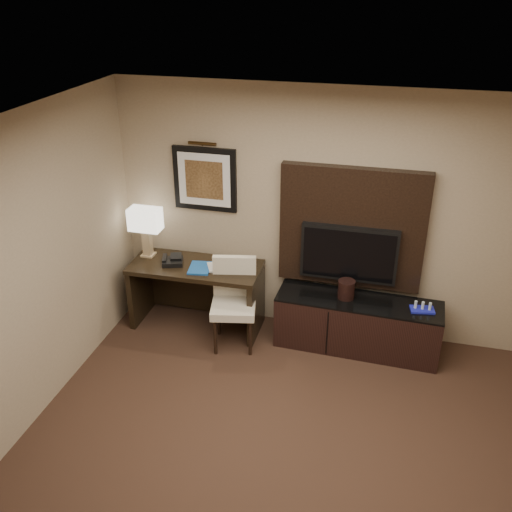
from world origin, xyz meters
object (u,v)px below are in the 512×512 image
(desk_chair, at_px, (234,306))
(table_lamp, at_px, (146,230))
(tv, at_px, (349,254))
(minibar_tray, at_px, (423,307))
(credenza, at_px, (357,324))
(ice_bucket, at_px, (346,289))
(desk, at_px, (197,295))
(desk_phone, at_px, (173,259))

(desk_chair, xyz_separation_m, table_lamp, (-1.10, 0.36, 0.60))
(tv, distance_m, minibar_tray, 0.91)
(credenza, xyz_separation_m, table_lamp, (-2.39, 0.09, 0.78))
(ice_bucket, height_order, minibar_tray, ice_bucket)
(desk, bearing_deg, desk_chair, -29.11)
(credenza, relative_size, table_lamp, 2.77)
(credenza, distance_m, table_lamp, 2.52)
(desk, xyz_separation_m, desk_chair, (0.51, -0.27, 0.10))
(desk, height_order, desk_chair, desk_chair)
(desk_chair, height_order, table_lamp, table_lamp)
(credenza, bearing_deg, minibar_tray, -1.46)
(credenza, relative_size, ice_bucket, 8.63)
(minibar_tray, bearing_deg, table_lamp, 177.52)
(tv, relative_size, table_lamp, 1.62)
(desk, height_order, tv, tv)
(credenza, height_order, desk_chair, desk_chair)
(credenza, height_order, table_lamp, table_lamp)
(desk_chair, distance_m, minibar_tray, 1.94)
(desk_phone, bearing_deg, credenza, -17.66)
(ice_bucket, distance_m, minibar_tray, 0.78)
(desk_phone, bearing_deg, ice_bucket, -16.86)
(tv, bearing_deg, minibar_tray, -16.11)
(desk, xyz_separation_m, table_lamp, (-0.59, 0.09, 0.69))
(desk_chair, relative_size, desk_phone, 4.36)
(tv, height_order, table_lamp, table_lamp)
(desk_chair, xyz_separation_m, minibar_tray, (1.92, 0.23, 0.15))
(desk, xyz_separation_m, minibar_tray, (2.43, -0.04, 0.25))
(credenza, xyz_separation_m, desk_chair, (-1.28, -0.27, 0.19))
(desk, relative_size, desk_phone, 6.53)
(desk, distance_m, desk_chair, 0.59)
(table_lamp, bearing_deg, ice_bucket, -1.73)
(desk, relative_size, minibar_tray, 6.05)
(credenza, distance_m, ice_bucket, 0.42)
(tv, height_order, minibar_tray, tv)
(tv, bearing_deg, table_lamp, -177.49)
(desk_phone, relative_size, minibar_tray, 0.93)
(desk_phone, bearing_deg, table_lamp, 141.63)
(table_lamp, distance_m, desk_phone, 0.44)
(tv, height_order, ice_bucket, tv)
(desk, relative_size, table_lamp, 2.33)
(desk_chair, relative_size, ice_bucket, 4.84)
(credenza, relative_size, desk_chair, 1.78)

